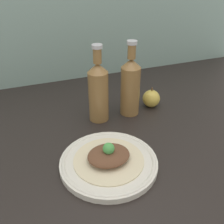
% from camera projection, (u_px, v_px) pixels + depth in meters
% --- Properties ---
extents(ground_plane, '(1.80, 1.10, 0.04)m').
position_uv_depth(ground_plane, '(119.00, 140.00, 0.91)').
color(ground_plane, black).
extents(plate, '(0.29, 0.29, 0.02)m').
position_uv_depth(plate, '(109.00, 162.00, 0.77)').
color(plate, silver).
rests_on(plate, ground_plane).
extents(plated_food, '(0.21, 0.21, 0.06)m').
position_uv_depth(plated_food, '(109.00, 156.00, 0.75)').
color(plated_food, beige).
rests_on(plated_food, plate).
extents(cider_bottle_left, '(0.07, 0.07, 0.28)m').
position_uv_depth(cider_bottle_left, '(98.00, 91.00, 0.93)').
color(cider_bottle_left, olive).
rests_on(cider_bottle_left, ground_plane).
extents(cider_bottle_right, '(0.07, 0.07, 0.28)m').
position_uv_depth(cider_bottle_right, '(130.00, 85.00, 0.97)').
color(cider_bottle_right, olive).
rests_on(cider_bottle_right, ground_plane).
extents(apple, '(0.07, 0.07, 0.08)m').
position_uv_depth(apple, '(151.00, 98.00, 1.05)').
color(apple, gold).
rests_on(apple, ground_plane).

